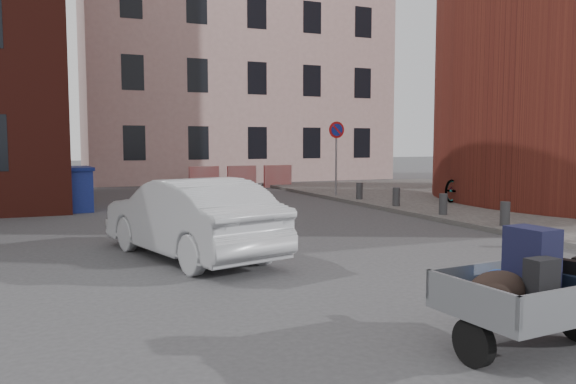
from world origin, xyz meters
name	(u,v)px	position (x,y,z in m)	size (l,w,h in m)	color
ground	(280,263)	(0.00, 0.00, 0.00)	(120.00, 120.00, 0.00)	#38383A
sidewalk	(539,208)	(10.00, 4.00, 0.06)	(9.00, 24.00, 0.12)	#474442
building_pink	(233,53)	(6.00, 22.00, 7.00)	(16.00, 8.00, 14.00)	#BC9591
no_parking_sign	(336,143)	(6.00, 9.48, 2.01)	(0.60, 0.09, 2.65)	gray
bollards	(443,204)	(6.00, 3.40, 0.40)	(0.22, 9.02, 0.55)	#3A3A3D
barriers	(242,177)	(4.20, 15.00, 0.50)	(4.70, 0.18, 1.00)	red
trailer	(530,291)	(0.68, -4.67, 0.61)	(1.68, 1.86, 1.20)	black
dumpster	(35,190)	(-3.98, 8.97, 0.66)	(3.24, 1.88, 1.30)	navy
silver_car	(190,218)	(-1.27, 1.06, 0.70)	(1.47, 4.22, 1.39)	#AEB0B5
bicycle	(462,183)	(8.78, 6.02, 0.69)	(0.76, 2.17, 1.14)	black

